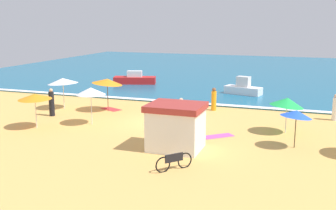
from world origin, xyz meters
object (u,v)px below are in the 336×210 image
Objects in this scene: beachgoer_0 at (181,111)px; beachgoer_2 at (335,108)px; beach_umbrella_0 at (91,91)px; beachgoer_1 at (171,120)px; parked_bicycle at (174,161)px; beach_umbrella_7 at (35,97)px; small_boat_1 at (135,79)px; lifeguard_cabana at (176,126)px; small_boat_0 at (243,88)px; beachgoer_3 at (214,100)px; beach_umbrella_2 at (287,102)px; beachgoer_5 at (52,103)px; beach_umbrella_3 at (107,81)px; beach_umbrella_5 at (63,81)px; beach_umbrella_1 at (296,114)px.

beachgoer_2 is at bearing 23.39° from beachgoer_0.
beachgoer_1 is (5.24, -0.14, -1.33)m from beach_umbrella_0.
parked_bicycle is 8.25m from beachgoer_0.
beach_umbrella_0 reaches higher than beach_umbrella_7.
beach_umbrella_0 reaches higher than small_boat_1.
lifeguard_cabana is 0.82× the size of small_boat_0.
beach_umbrella_7 reaches higher than beachgoer_3.
beach_umbrella_2 is 1.38× the size of beachgoer_5.
small_boat_0 is at bearing 49.18° from beach_umbrella_3.
beachgoer_0 is 0.96× the size of beachgoer_1.
beach_umbrella_7 is 10.81m from parked_bicycle.
beachgoer_5 is (-8.80, -1.11, 0.13)m from beachgoer_0.
small_boat_0 is at bearing 81.58° from beachgoer_1.
beach_umbrella_3 is at bearing 137.64° from lifeguard_cabana.
beachgoer_5 is (-3.69, 1.10, -1.21)m from beach_umbrella_0.
beach_umbrella_5 is at bearing 106.48° from beach_umbrella_7.
small_boat_1 is (-10.48, 18.31, -0.64)m from lifeguard_cabana.
beach_umbrella_0 reaches higher than small_boat_0.
beach_umbrella_1 reaches higher than small_boat_1.
beachgoer_0 is (7.77, 4.13, -1.17)m from beach_umbrella_7.
small_boat_1 is at bearing 104.55° from beach_umbrella_0.
beachgoer_3 is at bearing 20.80° from beach_umbrella_3.
lifeguard_cabana reaches higher than beachgoer_5.
beachgoer_1 is (7.91, 1.77, -1.16)m from beach_umbrella_7.
beach_umbrella_1 reaches higher than beachgoer_5.
beach_umbrella_7 is (-2.67, -1.91, -0.17)m from beach_umbrella_0.
beach_umbrella_1 is 1.35× the size of beachgoer_3.
beach_umbrella_0 is 15.97m from small_boat_1.
beach_umbrella_3 is at bearing 43.24° from beachgoer_5.
beach_umbrella_2 reaches higher than beachgoer_2.
lifeguard_cabana is 6.06m from beach_umbrella_1.
lifeguard_cabana is 1.57× the size of beachgoer_2.
beach_umbrella_7 is at bearing -144.45° from beach_umbrella_0.
lifeguard_cabana is 10.95m from beachgoer_5.
beach_umbrella_3 is at bearing 147.38° from beachgoer_1.
beach_umbrella_5 reaches higher than beachgoer_3.
beach_umbrella_3 is at bearing 7.71° from beach_umbrella_5.
beach_umbrella_5 is 5.45m from beach_umbrella_7.
beachgoer_5 is at bearing -151.62° from beachgoer_3.
beach_umbrella_7 is 3.35m from beachgoer_5.
beach_umbrella_1 is (12.09, -0.70, -0.32)m from beach_umbrella_0.
beachgoer_2 reaches higher than beachgoer_1.
beachgoer_3 is (0.96, 6.59, 0.01)m from beachgoer_1.
beach_umbrella_1 is 1.56× the size of parked_bicycle.
beachgoer_1 is at bearing 12.59° from beach_umbrella_7.
small_boat_1 is at bearing 168.50° from small_boat_0.
small_boat_1 is (0.22, 12.07, -1.51)m from beach_umbrella_5.
beach_umbrella_0 is 0.53× the size of small_boat_1.
beach_umbrella_2 is at bearing 18.84° from beachgoer_1.
lifeguard_cabana is at bearing -30.27° from beach_umbrella_5.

